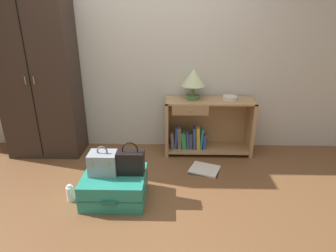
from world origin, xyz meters
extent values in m
plane|color=brown|center=(0.00, 0.00, 0.00)|extent=(9.00, 9.00, 0.00)
cube|color=beige|center=(0.00, 1.50, 1.30)|extent=(6.40, 0.10, 2.60)
cube|color=#33261E|center=(-1.33, 1.20, 1.01)|extent=(0.89, 0.45, 2.02)
cube|color=black|center=(-1.33, 0.98, 1.01)|extent=(0.01, 0.01, 1.92)
cylinder|color=gray|center=(-1.38, 0.97, 1.01)|extent=(0.01, 0.01, 0.09)
cylinder|color=gray|center=(-1.28, 0.97, 1.01)|extent=(0.01, 0.01, 0.09)
cube|color=tan|center=(0.23, 1.24, 0.36)|extent=(0.04, 0.37, 0.71)
cube|color=tan|center=(1.29, 1.24, 0.36)|extent=(0.04, 0.37, 0.71)
cube|color=tan|center=(0.76, 1.24, 0.70)|extent=(1.11, 0.37, 0.02)
cube|color=tan|center=(0.76, 1.24, 0.06)|extent=(1.03, 0.37, 0.02)
cube|color=tan|center=(0.76, 1.41, 0.36)|extent=(1.03, 0.01, 0.69)
cube|color=#9D7950|center=(0.51, 1.07, 0.63)|extent=(0.44, 0.02, 0.12)
sphere|color=#9E844C|center=(0.51, 1.05, 0.63)|extent=(0.02, 0.02, 0.02)
cube|color=#726659|center=(0.30, 1.21, 0.17)|extent=(0.05, 0.11, 0.22)
cube|color=#2D51B2|center=(0.34, 1.21, 0.21)|extent=(0.05, 0.10, 0.29)
cube|color=#726659|center=(0.39, 1.21, 0.21)|extent=(0.05, 0.10, 0.29)
cube|color=green|center=(0.44, 1.21, 0.17)|extent=(0.07, 0.10, 0.22)
cube|color=#2D51B2|center=(0.49, 1.21, 0.18)|extent=(0.04, 0.11, 0.23)
cube|color=#4C474C|center=(0.53, 1.21, 0.17)|extent=(0.05, 0.09, 0.21)
cube|color=#2D51B2|center=(0.58, 1.21, 0.21)|extent=(0.05, 0.12, 0.29)
cube|color=gold|center=(0.63, 1.21, 0.21)|extent=(0.06, 0.11, 0.30)
cube|color=teal|center=(0.67, 1.21, 0.20)|extent=(0.04, 0.12, 0.28)
cube|color=#2D51B2|center=(0.71, 1.21, 0.16)|extent=(0.04, 0.09, 0.19)
cylinder|color=#4C7542|center=(0.55, 1.27, 0.74)|extent=(0.17, 0.17, 0.05)
cylinder|color=#4C7542|center=(0.55, 1.27, 0.82)|extent=(0.04, 0.04, 0.12)
cone|color=beige|center=(0.55, 1.27, 0.99)|extent=(0.29, 0.29, 0.21)
cylinder|color=silver|center=(1.01, 1.25, 0.74)|extent=(0.18, 0.18, 0.05)
cube|color=teal|center=(-0.26, 0.19, 0.13)|extent=(0.60, 0.51, 0.27)
cube|color=#235E52|center=(-0.26, 0.19, 0.13)|extent=(0.61, 0.52, 0.01)
cube|color=#235E52|center=(-0.26, -0.08, 0.13)|extent=(0.14, 0.02, 0.03)
cube|color=#8E99A3|center=(-0.36, 0.22, 0.37)|extent=(0.27, 0.19, 0.22)
torus|color=slate|center=(-0.36, 0.22, 0.50)|extent=(0.11, 0.02, 0.11)
cube|color=tan|center=(-0.44, 0.12, 0.41)|extent=(0.02, 0.01, 0.02)
cube|color=tan|center=(-0.29, 0.12, 0.41)|extent=(0.02, 0.01, 0.02)
cube|color=black|center=(-0.10, 0.23, 0.38)|extent=(0.26, 0.15, 0.23)
torus|color=black|center=(-0.10, 0.23, 0.51)|extent=(0.16, 0.01, 0.16)
cylinder|color=white|center=(-0.69, 0.13, 0.08)|extent=(0.07, 0.07, 0.15)
cylinder|color=silver|center=(-0.69, 0.13, 0.16)|extent=(0.04, 0.04, 0.02)
cube|color=white|center=(0.68, 0.75, 0.01)|extent=(0.41, 0.38, 0.02)
cube|color=black|center=(0.68, 0.75, 0.00)|extent=(0.41, 0.37, 0.01)
camera|label=1|loc=(0.32, -2.21, 1.72)|focal=30.69mm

